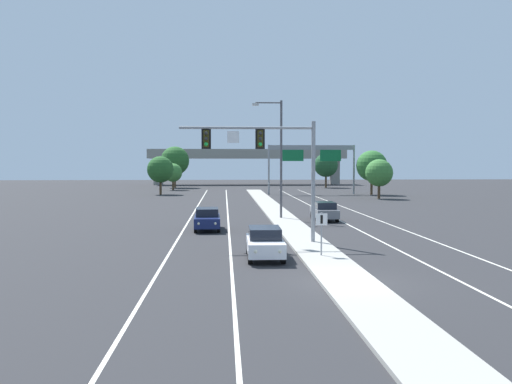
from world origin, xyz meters
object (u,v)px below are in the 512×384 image
at_px(highway_sign_gantry, 312,154).
at_px(median_sign_post, 321,227).
at_px(street_lamp_median, 279,152).
at_px(tree_far_left_b, 173,173).
at_px(tree_far_right_b, 326,165).
at_px(tree_far_right_c, 372,166).
at_px(tree_far_left_a, 175,161).
at_px(car_oncoming_white, 265,242).
at_px(tree_far_right_a, 379,173).
at_px(car_receding_grey, 324,211).
at_px(tree_far_left_c, 160,170).
at_px(car_oncoming_navy, 207,219).
at_px(overhead_signal_mast, 270,155).

bearing_deg(highway_sign_gantry, median_sign_post, -98.50).
xyz_separation_m(street_lamp_median, tree_far_left_b, (-13.57, 49.95, -2.75)).
bearing_deg(tree_far_right_b, street_lamp_median, -104.40).
height_order(street_lamp_median, tree_far_right_c, street_lamp_median).
distance_m(tree_far_left_a, tree_far_left_b, 9.23).
xyz_separation_m(tree_far_left_a, tree_far_right_b, (28.78, -1.33, -0.84)).
xyz_separation_m(street_lamp_median, tree_far_right_c, (17.39, 34.44, -1.46)).
xyz_separation_m(car_oncoming_white, tree_far_right_c, (19.97, 53.55, 3.52)).
height_order(median_sign_post, tree_far_right_a, tree_far_right_a).
distance_m(car_receding_grey, tree_far_right_c, 38.29).
relative_size(median_sign_post, tree_far_left_c, 0.38).
height_order(car_oncoming_white, car_oncoming_navy, same).
xyz_separation_m(car_oncoming_white, tree_far_left_b, (-10.99, 69.06, 2.22)).
bearing_deg(car_oncoming_white, tree_far_left_a, 98.32).
height_order(median_sign_post, tree_far_right_c, tree_far_right_c).
xyz_separation_m(tree_far_left_c, tree_far_left_b, (0.68, 12.95, -0.74)).
xyz_separation_m(car_receding_grey, tree_far_right_b, (11.01, 58.76, 3.48)).
height_order(tree_far_right_a, tree_far_right_c, tree_far_right_c).
distance_m(street_lamp_median, highway_sign_gantry, 37.11).
xyz_separation_m(car_oncoming_white, car_oncoming_navy, (-3.30, 11.99, 0.00)).
xyz_separation_m(car_receding_grey, tree_far_left_b, (-17.34, 51.12, 2.22)).
relative_size(overhead_signal_mast, tree_far_right_a, 1.53).
height_order(overhead_signal_mast, highway_sign_gantry, highway_sign_gantry).
xyz_separation_m(overhead_signal_mast, tree_far_left_c, (-12.32, 51.29, -1.59)).
bearing_deg(tree_far_right_b, car_receding_grey, -100.62).
relative_size(highway_sign_gantry, tree_far_right_c, 2.00).
bearing_deg(tree_far_right_c, tree_far_left_c, 175.37).
bearing_deg(tree_far_left_c, tree_far_right_a, -20.55).
bearing_deg(highway_sign_gantry, tree_far_right_b, 73.91).
bearing_deg(tree_far_left_c, street_lamp_median, -68.94).
relative_size(median_sign_post, car_oncoming_white, 0.49).
bearing_deg(tree_far_right_a, median_sign_post, -109.30).
distance_m(median_sign_post, car_oncoming_navy, 13.60).
bearing_deg(tree_far_right_c, tree_far_left_b, 153.39).
relative_size(median_sign_post, highway_sign_gantry, 0.17).
xyz_separation_m(highway_sign_gantry, tree_far_right_c, (8.80, -1.66, -1.83)).
xyz_separation_m(tree_far_left_a, tree_far_right_c, (31.39, -24.48, -0.80)).
bearing_deg(tree_far_right_c, tree_far_right_a, -98.81).
height_order(car_oncoming_white, tree_far_left_c, tree_far_left_c).
distance_m(car_receding_grey, tree_far_right_a, 29.61).
bearing_deg(tree_far_right_a, overhead_signal_mast, -114.21).
distance_m(tree_far_left_b, tree_far_right_c, 34.65).
distance_m(car_oncoming_navy, tree_far_right_b, 68.02).
bearing_deg(highway_sign_gantry, tree_far_left_c, 177.74).
xyz_separation_m(overhead_signal_mast, tree_far_left_a, (-12.07, 73.22, -0.23)).
height_order(overhead_signal_mast, tree_far_left_c, overhead_signal_mast).
distance_m(tree_far_left_a, tree_far_right_c, 39.82).
bearing_deg(car_oncoming_navy, car_receding_grey, 31.65).
relative_size(car_oncoming_white, tree_far_left_b, 0.96).
xyz_separation_m(car_receding_grey, tree_far_right_a, (12.26, 26.83, 2.63)).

